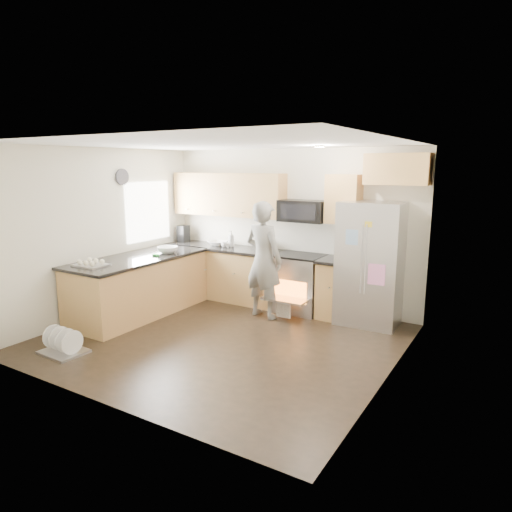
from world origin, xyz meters
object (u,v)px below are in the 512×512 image
Objects in this scene: refrigerator at (370,264)px; person at (264,260)px; stove_range at (299,270)px; dish_rack at (63,346)px.

refrigerator reaches higher than person.
stove_range is at bearing -112.37° from person.
person is at bearing -122.34° from stove_range.
person reaches higher than dish_rack.
dish_rack is at bearing -120.09° from stove_range.
refrigerator is 1.01× the size of person.
refrigerator is 1.60m from person.
refrigerator is 3.25× the size of dish_rack.
stove_range is 0.99× the size of person.
refrigerator is at bearing 46.50° from dish_rack.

